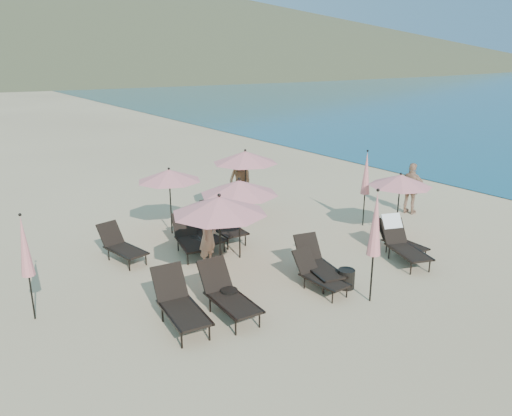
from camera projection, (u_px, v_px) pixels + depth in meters
ground at (356, 283)px, 12.02m from camera, size 800.00×800.00×0.00m
volcanic_headland at (60, 15)px, 280.99m from camera, size 690.00×690.00×55.00m
lounger_0 at (179, 303)px, 10.06m from camera, size 0.86×1.86×1.04m
lounger_1 at (227, 294)px, 10.47m from camera, size 0.75×1.79×1.01m
lounger_2 at (318, 274)px, 11.59m from camera, size 0.63×1.49×0.84m
lounger_3 at (317, 262)px, 12.12m from camera, size 0.97×1.76×0.95m
lounger_4 at (400, 239)px, 13.71m from camera, size 0.63×1.54×0.87m
lounger_5 at (402, 242)px, 13.23m from camera, size 1.17×1.87×1.10m
lounger_6 at (121, 245)px, 13.24m from camera, size 0.92×1.69×0.92m
lounger_7 at (189, 237)px, 13.73m from camera, size 0.99×1.79×0.97m
lounger_8 at (199, 232)px, 14.17m from camera, size 0.87×1.75×0.96m
lounger_9 at (222, 223)px, 14.77m from camera, size 0.79×1.87×1.05m
umbrella_open_0 at (219, 205)px, 11.08m from camera, size 2.18×2.18×2.34m
umbrella_open_1 at (239, 187)px, 12.95m from camera, size 2.07×2.07×2.23m
umbrella_open_2 at (400, 180)px, 14.52m from camera, size 1.86×1.86×2.00m
umbrella_open_3 at (169, 175)px, 14.84m from camera, size 1.93×1.93×2.07m
umbrella_open_4 at (245, 157)px, 16.32m from camera, size 2.16×2.16×2.33m
umbrella_closed_0 at (375, 224)px, 10.62m from camera, size 0.30×0.30×2.61m
umbrella_closed_1 at (366, 174)px, 15.57m from camera, size 0.29×0.29×2.47m
umbrella_closed_2 at (25, 247)px, 9.92m from camera, size 0.27×0.27×2.32m
side_table_0 at (229, 299)px, 10.77m from camera, size 0.37×0.37×0.44m
side_table_1 at (346, 279)px, 11.72m from camera, size 0.40×0.40×0.46m
beachgoer_a at (208, 235)px, 12.76m from camera, size 0.75×0.68×1.72m
beachgoer_b at (240, 183)px, 17.50m from camera, size 0.90×1.06×1.92m
beachgoer_c at (411, 189)px, 17.04m from camera, size 0.71×1.12×1.77m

